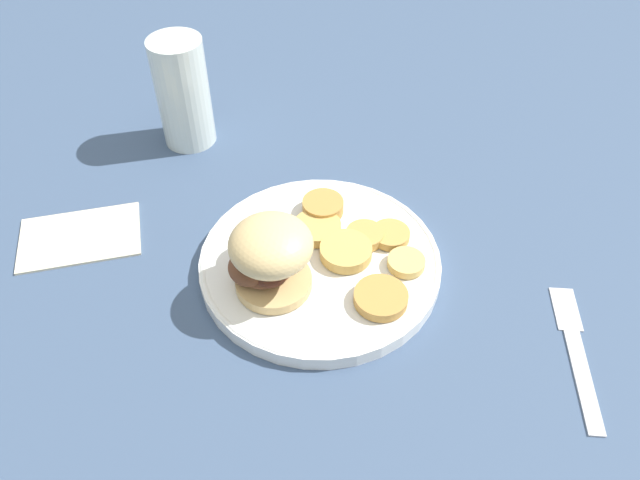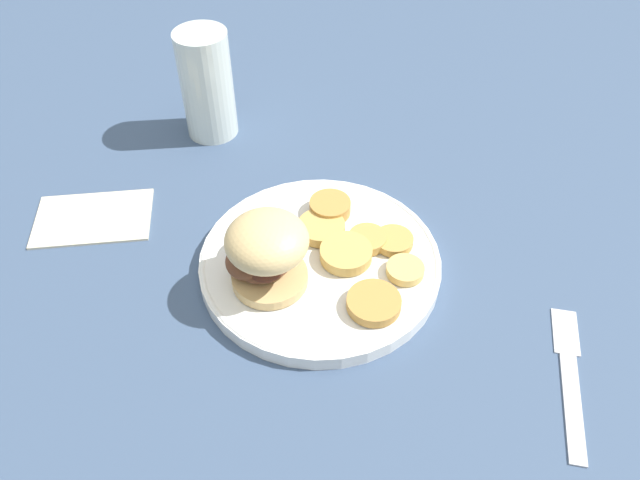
# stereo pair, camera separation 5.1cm
# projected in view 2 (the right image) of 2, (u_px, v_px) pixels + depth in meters

# --- Properties ---
(ground_plane) EXTENTS (4.00, 4.00, 0.00)m
(ground_plane) POSITION_uv_depth(u_px,v_px,m) (320.00, 268.00, 0.66)
(ground_plane) COLOR #3D5170
(dinner_plate) EXTENTS (0.25, 0.25, 0.02)m
(dinner_plate) POSITION_uv_depth(u_px,v_px,m) (320.00, 262.00, 0.65)
(dinner_plate) COLOR white
(dinner_plate) RESTS_ON ground_plane
(sandwich) EXTENTS (0.09, 0.10, 0.08)m
(sandwich) POSITION_uv_depth(u_px,v_px,m) (265.00, 250.00, 0.60)
(sandwich) COLOR tan
(sandwich) RESTS_ON dinner_plate
(potato_round_0) EXTENTS (0.05, 0.05, 0.01)m
(potato_round_0) POSITION_uv_depth(u_px,v_px,m) (330.00, 207.00, 0.69)
(potato_round_0) COLOR #BC8942
(potato_round_0) RESTS_ON dinner_plate
(potato_round_1) EXTENTS (0.05, 0.05, 0.01)m
(potato_round_1) POSITION_uv_depth(u_px,v_px,m) (346.00, 255.00, 0.64)
(potato_round_1) COLOR tan
(potato_round_1) RESTS_ON dinner_plate
(potato_round_2) EXTENTS (0.04, 0.04, 0.01)m
(potato_round_2) POSITION_uv_depth(u_px,v_px,m) (405.00, 270.00, 0.63)
(potato_round_2) COLOR #DBB766
(potato_round_2) RESTS_ON dinner_plate
(potato_round_3) EXTENTS (0.05, 0.05, 0.01)m
(potato_round_3) POSITION_uv_depth(u_px,v_px,m) (374.00, 303.00, 0.60)
(potato_round_3) COLOR #BC8942
(potato_round_3) RESTS_ON dinner_plate
(potato_round_4) EXTENTS (0.04, 0.04, 0.01)m
(potato_round_4) POSITION_uv_depth(u_px,v_px,m) (394.00, 241.00, 0.66)
(potato_round_4) COLOR tan
(potato_round_4) RESTS_ON dinner_plate
(potato_round_5) EXTENTS (0.04, 0.04, 0.01)m
(potato_round_5) POSITION_uv_depth(u_px,v_px,m) (368.00, 239.00, 0.66)
(potato_round_5) COLOR tan
(potato_round_5) RESTS_ON dinner_plate
(potato_round_6) EXTENTS (0.05, 0.05, 0.01)m
(potato_round_6) POSITION_uv_depth(u_px,v_px,m) (318.00, 228.00, 0.67)
(potato_round_6) COLOR tan
(potato_round_6) RESTS_ON dinner_plate
(fork) EXTENTS (0.04, 0.16, 0.00)m
(fork) POSITION_uv_depth(u_px,v_px,m) (570.00, 377.00, 0.57)
(fork) COLOR silver
(fork) RESTS_ON ground_plane
(drinking_glass) EXTENTS (0.07, 0.07, 0.14)m
(drinking_glass) POSITION_uv_depth(u_px,v_px,m) (207.00, 85.00, 0.78)
(drinking_glass) COLOR silver
(drinking_glass) RESTS_ON ground_plane
(napkin) EXTENTS (0.14, 0.10, 0.01)m
(napkin) POSITION_uv_depth(u_px,v_px,m) (93.00, 217.00, 0.71)
(napkin) COLOR beige
(napkin) RESTS_ON ground_plane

